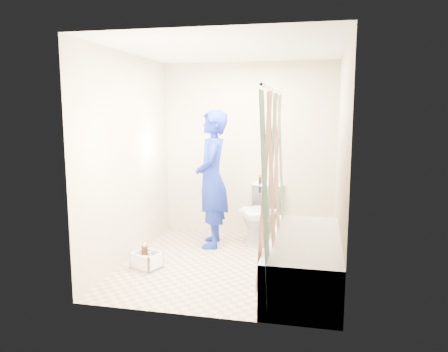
% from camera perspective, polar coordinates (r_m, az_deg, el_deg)
% --- Properties ---
extents(floor, '(2.60, 2.60, 0.00)m').
position_cam_1_polar(floor, '(5.11, 0.73, -11.45)').
color(floor, tan).
rests_on(floor, ground).
extents(ceiling, '(2.40, 2.60, 0.02)m').
position_cam_1_polar(ceiling, '(4.84, 0.79, 16.29)').
color(ceiling, white).
rests_on(ceiling, wall_back).
extents(wall_back, '(2.40, 0.02, 2.40)m').
position_cam_1_polar(wall_back, '(6.10, 3.22, 3.43)').
color(wall_back, beige).
rests_on(wall_back, ground).
extents(wall_front, '(2.40, 0.02, 2.40)m').
position_cam_1_polar(wall_front, '(3.58, -3.43, -0.37)').
color(wall_front, beige).
rests_on(wall_front, ground).
extents(wall_left, '(0.02, 2.60, 2.40)m').
position_cam_1_polar(wall_left, '(5.20, -12.30, 2.31)').
color(wall_left, beige).
rests_on(wall_left, ground).
extents(wall_right, '(0.02, 2.60, 2.40)m').
position_cam_1_polar(wall_right, '(4.74, 15.13, 1.59)').
color(wall_right, beige).
rests_on(wall_right, ground).
extents(bathtub, '(0.70, 1.75, 0.50)m').
position_cam_1_polar(bathtub, '(4.53, 10.40, -10.70)').
color(bathtub, white).
rests_on(bathtub, ground).
extents(curtain_rod, '(0.02, 1.90, 0.02)m').
position_cam_1_polar(curtain_rod, '(4.30, 6.55, 11.15)').
color(curtain_rod, silver).
rests_on(curtain_rod, wall_back).
extents(shower_curtain, '(0.06, 1.75, 1.80)m').
position_cam_1_polar(shower_curtain, '(4.36, 6.33, -1.15)').
color(shower_curtain, white).
rests_on(shower_curtain, curtain_rod).
extents(toilet, '(0.55, 0.81, 0.77)m').
position_cam_1_polar(toilet, '(5.86, 4.85, -4.91)').
color(toilet, white).
rests_on(toilet, ground).
extents(tank_lid, '(0.50, 0.28, 0.04)m').
position_cam_1_polar(tank_lid, '(5.73, 4.49, -4.53)').
color(tank_lid, silver).
rests_on(tank_lid, toilet).
extents(tank_internals, '(0.19, 0.07, 0.25)m').
position_cam_1_polar(tank_internals, '(5.99, 5.08, -0.97)').
color(tank_internals, black).
rests_on(tank_internals, toilet).
extents(plumber, '(0.54, 0.71, 1.75)m').
position_cam_1_polar(plumber, '(5.59, -1.58, -0.41)').
color(plumber, navy).
rests_on(plumber, ground).
extents(cleaning_caddy, '(0.37, 0.34, 0.23)m').
position_cam_1_polar(cleaning_caddy, '(5.03, -9.98, -10.88)').
color(cleaning_caddy, white).
rests_on(cleaning_caddy, ground).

